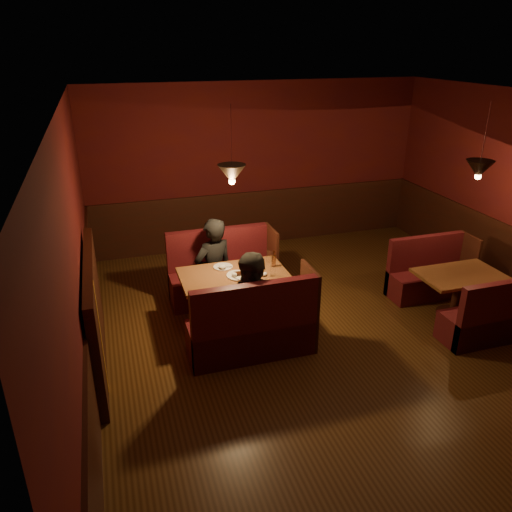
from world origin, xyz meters
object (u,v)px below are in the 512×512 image
object	(u,v)px
main_bench_near	(254,332)
diner_a	(213,251)
main_table	(235,285)
second_bench_far	(428,276)
second_table	(458,284)
diner_b	(255,291)
main_bench_far	(222,277)
second_bench_near	(493,320)

from	to	relation	value
main_bench_near	diner_a	xyz separation A→B (m)	(-0.16, 1.39, 0.50)
main_table	main_bench_near	world-z (taller)	main_bench_near
second_bench_far	diner_a	xyz separation A→B (m)	(-3.12, 0.62, 0.54)
second_table	second_bench_far	bearing A→B (deg)	87.80
diner_b	second_table	bearing A→B (deg)	21.07
main_bench_far	diner_a	distance (m)	0.55
diner_a	diner_b	xyz separation A→B (m)	(0.22, -1.26, -0.02)
second_bench_near	diner_b	bearing A→B (deg)	166.48
second_bench_near	diner_a	bearing A→B (deg)	147.82
main_table	diner_a	world-z (taller)	diner_a
main_bench_far	diner_b	world-z (taller)	diner_b
second_bench_near	diner_a	xyz separation A→B (m)	(-3.12, 1.96, 0.54)
main_bench_far	second_bench_near	distance (m)	3.64
main_bench_near	diner_b	xyz separation A→B (m)	(0.06, 0.13, 0.48)
diner_a	diner_b	size ratio (longest dim) A/B	1.03
main_bench_near	second_bench_near	size ratio (longest dim) A/B	1.22
second_table	main_table	bearing A→B (deg)	166.94
main_bench_far	second_bench_far	xyz separation A→B (m)	(2.95, -0.79, -0.05)
second_table	diner_a	world-z (taller)	diner_a
main_bench_near	second_bench_far	bearing A→B (deg)	14.63
main_table	diner_b	distance (m)	0.70
second_table	second_bench_near	distance (m)	0.70
second_table	second_bench_near	world-z (taller)	second_bench_near
main_bench_far	second_bench_far	world-z (taller)	main_bench_far
second_bench_far	diner_a	world-z (taller)	diner_a
main_bench_far	second_bench_near	size ratio (longest dim) A/B	1.22
diner_a	second_bench_near	bearing A→B (deg)	128.83
main_table	second_table	size ratio (longest dim) A/B	1.23
second_bench_far	main_bench_far	bearing A→B (deg)	164.95
main_bench_near	second_bench_near	xyz separation A→B (m)	(2.95, -0.57, -0.05)
main_table	diner_b	xyz separation A→B (m)	(0.07, -0.66, 0.24)
diner_a	diner_b	bearing A→B (deg)	80.79
main_table	second_table	xyz separation A→B (m)	(2.94, -0.68, -0.10)
main_table	second_bench_near	xyz separation A→B (m)	(2.97, -1.35, -0.29)
second_bench_far	main_bench_near	bearing A→B (deg)	-165.37
main_bench_far	second_table	size ratio (longest dim) A/B	1.35
main_bench_far	main_bench_near	xyz separation A→B (m)	(0.00, -1.57, 0.00)
main_bench_far	second_table	xyz separation A→B (m)	(2.93, -1.46, 0.14)
second_bench_far	second_bench_near	world-z (taller)	same
diner_a	second_table	bearing A→B (deg)	138.34
second_table	diner_a	xyz separation A→B (m)	(-3.09, 1.29, 0.36)
main_bench_near	diner_b	size ratio (longest dim) A/B	0.94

